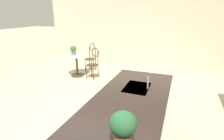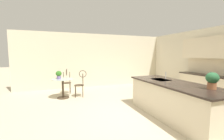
{
  "view_description": "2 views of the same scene",
  "coord_description": "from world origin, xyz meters",
  "views": [
    {
      "loc": [
        2.48,
        1.47,
        2.13
      ],
      "look_at": [
        -0.58,
        0.27,
        1.06
      ],
      "focal_mm": 28.62,
      "sensor_mm": 36.0,
      "label": 1
    },
    {
      "loc": [
        3.34,
        -2.02,
        1.65
      ],
      "look_at": [
        -1.31,
        -0.28,
        1.14
      ],
      "focal_mm": 24.11,
      "sensor_mm": 36.0,
      "label": 2
    }
  ],
  "objects": [
    {
      "name": "bistro_table",
      "position": [
        -2.56,
        -1.81,
        0.45
      ],
      "size": [
        0.8,
        0.8,
        0.74
      ],
      "color": "#3D2D1E",
      "rests_on": "ground"
    },
    {
      "name": "wall_left_window",
      "position": [
        -4.26,
        0.0,
        1.35
      ],
      "size": [
        0.12,
        7.8,
        2.7
      ],
      "primitive_type": "cube",
      "color": "beige",
      "rests_on": "ground"
    },
    {
      "name": "potted_plant_on_table",
      "position": [
        -2.61,
        -1.94,
        0.91
      ],
      "size": [
        0.21,
        0.21,
        0.3
      ],
      "color": "#7A669E",
      "rests_on": "bistro_table"
    },
    {
      "name": "kitchen_island",
      "position": [
        0.3,
        0.85,
        0.46
      ],
      "size": [
        2.8,
        1.06,
        0.92
      ],
      "color": "beige",
      "rests_on": "ground"
    },
    {
      "name": "chair_by_island",
      "position": [
        -2.53,
        -1.15,
        0.57
      ],
      "size": [
        0.44,
        0.51,
        1.04
      ],
      "color": "#3D2D1E",
      "rests_on": "ground"
    },
    {
      "name": "chair_near_window",
      "position": [
        -3.27,
        -1.62,
        0.57
      ],
      "size": [
        0.51,
        0.43,
        1.04
      ],
      "color": "#3D2D1E",
      "rests_on": "ground"
    },
    {
      "name": "ground_plane",
      "position": [
        0.0,
        0.0,
        0.0
      ],
      "size": [
        40.0,
        40.0,
        0.0
      ],
      "primitive_type": "plane",
      "color": "beige"
    },
    {
      "name": "potted_plant_counter_far",
      "position": [
        1.15,
        1.06,
        1.13
      ],
      "size": [
        0.26,
        0.26,
        0.36
      ],
      "color": "#9E603D",
      "rests_on": "kitchen_island"
    },
    {
      "name": "sink_faucet",
      "position": [
        -0.25,
        1.03,
        1.03
      ],
      "size": [
        0.02,
        0.02,
        0.22
      ],
      "primitive_type": "cylinder",
      "color": "#B2B5BA",
      "rests_on": "kitchen_island"
    }
  ]
}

